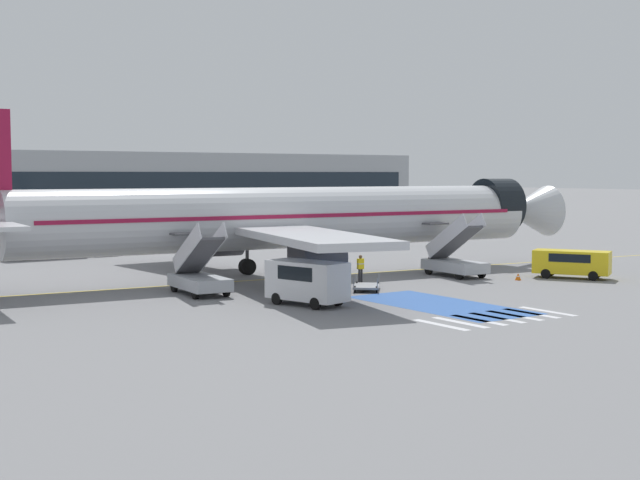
{
  "coord_description": "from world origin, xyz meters",
  "views": [
    {
      "loc": [
        -30.2,
        -49.57,
        6.97
      ],
      "look_at": [
        2.94,
        -1.13,
        2.56
      ],
      "focal_mm": 50.0,
      "sensor_mm": 36.0,
      "label": 1
    }
  ],
  "objects_px": {
    "baggage_cart": "(367,286)",
    "traffic_cone_0": "(518,277)",
    "airliner": "(283,218)",
    "service_van_1": "(572,261)",
    "ground_crew_0": "(318,271)",
    "boarding_stairs_aft": "(199,277)",
    "boarding_stairs_forward": "(454,261)",
    "service_van_0": "(307,279)",
    "ground_crew_1": "(360,266)",
    "fuel_tanker": "(57,235)",
    "terminal_building": "(66,188)"
  },
  "relations": [
    {
      "from": "traffic_cone_0",
      "to": "boarding_stairs_forward",
      "type": "bearing_deg",
      "value": 114.97
    },
    {
      "from": "boarding_stairs_forward",
      "to": "service_van_0",
      "type": "xyz_separation_m",
      "value": [
        -15.63,
        -5.51,
        0.35
      ]
    },
    {
      "from": "boarding_stairs_forward",
      "to": "terminal_building",
      "type": "xyz_separation_m",
      "value": [
        -1.83,
        74.36,
        3.9
      ]
    },
    {
      "from": "baggage_cart",
      "to": "traffic_cone_0",
      "type": "relative_size",
      "value": 6.42
    },
    {
      "from": "service_van_0",
      "to": "fuel_tanker",
      "type": "bearing_deg",
      "value": -100.72
    },
    {
      "from": "airliner",
      "to": "traffic_cone_0",
      "type": "relative_size",
      "value": 103.39
    },
    {
      "from": "ground_crew_1",
      "to": "terminal_building",
      "type": "xyz_separation_m",
      "value": [
        5.47,
        73.48,
        3.92
      ]
    },
    {
      "from": "airliner",
      "to": "ground_crew_0",
      "type": "xyz_separation_m",
      "value": [
        -1.12,
        -5.73,
        -2.9
      ]
    },
    {
      "from": "baggage_cart",
      "to": "terminal_building",
      "type": "distance_m",
      "value": 77.39
    },
    {
      "from": "boarding_stairs_aft",
      "to": "boarding_stairs_forward",
      "type": "bearing_deg",
      "value": -0.0
    },
    {
      "from": "airliner",
      "to": "service_van_0",
      "type": "height_order",
      "value": "airliner"
    },
    {
      "from": "boarding_stairs_forward",
      "to": "ground_crew_0",
      "type": "height_order",
      "value": "boarding_stairs_forward"
    },
    {
      "from": "airliner",
      "to": "terminal_building",
      "type": "xyz_separation_m",
      "value": [
        8.44,
        68.87,
        0.95
      ]
    },
    {
      "from": "boarding_stairs_aft",
      "to": "service_van_1",
      "type": "bearing_deg",
      "value": -11.13
    },
    {
      "from": "boarding_stairs_forward",
      "to": "baggage_cart",
      "type": "bearing_deg",
      "value": -159.99
    },
    {
      "from": "ground_crew_0",
      "to": "fuel_tanker",
      "type": "bearing_deg",
      "value": -27.63
    },
    {
      "from": "boarding_stairs_forward",
      "to": "ground_crew_1",
      "type": "xyz_separation_m",
      "value": [
        -7.3,
        0.88,
        -0.02
      ]
    },
    {
      "from": "fuel_tanker",
      "to": "terminal_building",
      "type": "distance_m",
      "value": 48.56
    },
    {
      "from": "traffic_cone_0",
      "to": "service_van_1",
      "type": "bearing_deg",
      "value": -19.11
    },
    {
      "from": "ground_crew_0",
      "to": "boarding_stairs_forward",
      "type": "bearing_deg",
      "value": -129.07
    },
    {
      "from": "service_van_1",
      "to": "ground_crew_0",
      "type": "relative_size",
      "value": 2.77
    },
    {
      "from": "ground_crew_0",
      "to": "traffic_cone_0",
      "type": "height_order",
      "value": "ground_crew_0"
    },
    {
      "from": "fuel_tanker",
      "to": "ground_crew_1",
      "type": "xyz_separation_m",
      "value": [
        10.57,
        -27.75,
        -0.83
      ]
    },
    {
      "from": "traffic_cone_0",
      "to": "terminal_building",
      "type": "relative_size",
      "value": 0.0
    },
    {
      "from": "ground_crew_1",
      "to": "terminal_building",
      "type": "relative_size",
      "value": 0.02
    },
    {
      "from": "service_van_1",
      "to": "boarding_stairs_forward",
      "type": "bearing_deg",
      "value": 105.91
    },
    {
      "from": "service_van_0",
      "to": "baggage_cart",
      "type": "relative_size",
      "value": 1.61
    },
    {
      "from": "boarding_stairs_forward",
      "to": "ground_crew_1",
      "type": "relative_size",
      "value": 3.05
    },
    {
      "from": "service_van_0",
      "to": "service_van_1",
      "type": "bearing_deg",
      "value": 166.04
    },
    {
      "from": "service_van_0",
      "to": "terminal_building",
      "type": "distance_m",
      "value": 81.13
    },
    {
      "from": "ground_crew_0",
      "to": "traffic_cone_0",
      "type": "relative_size",
      "value": 4.05
    },
    {
      "from": "fuel_tanker",
      "to": "baggage_cart",
      "type": "relative_size",
      "value": 3.36
    },
    {
      "from": "terminal_building",
      "to": "boarding_stairs_forward",
      "type": "bearing_deg",
      "value": -88.59
    },
    {
      "from": "fuel_tanker",
      "to": "terminal_building",
      "type": "height_order",
      "value": "terminal_building"
    },
    {
      "from": "ground_crew_1",
      "to": "airliner",
      "type": "bearing_deg",
      "value": 128.88
    },
    {
      "from": "terminal_building",
      "to": "ground_crew_0",
      "type": "bearing_deg",
      "value": -97.3
    },
    {
      "from": "service_van_0",
      "to": "baggage_cart",
      "type": "distance_m",
      "value": 7.0
    },
    {
      "from": "fuel_tanker",
      "to": "baggage_cart",
      "type": "xyz_separation_m",
      "value": [
        8.46,
        -31.15,
        -1.6
      ]
    },
    {
      "from": "service_van_1",
      "to": "baggage_cart",
      "type": "relative_size",
      "value": 1.74
    },
    {
      "from": "fuel_tanker",
      "to": "traffic_cone_0",
      "type": "height_order",
      "value": "fuel_tanker"
    },
    {
      "from": "boarding_stairs_aft",
      "to": "ground_crew_1",
      "type": "relative_size",
      "value": 3.05
    },
    {
      "from": "boarding_stairs_aft",
      "to": "traffic_cone_0",
      "type": "height_order",
      "value": "boarding_stairs_aft"
    },
    {
      "from": "airliner",
      "to": "traffic_cone_0",
      "type": "xyz_separation_m",
      "value": [
        12.15,
        -9.53,
        -3.76
      ]
    },
    {
      "from": "fuel_tanker",
      "to": "traffic_cone_0",
      "type": "xyz_separation_m",
      "value": [
        19.75,
        -32.67,
        -1.62
      ]
    },
    {
      "from": "baggage_cart",
      "to": "traffic_cone_0",
      "type": "distance_m",
      "value": 11.39
    },
    {
      "from": "ground_crew_0",
      "to": "terminal_building",
      "type": "distance_m",
      "value": 75.31
    },
    {
      "from": "service_van_1",
      "to": "traffic_cone_0",
      "type": "distance_m",
      "value": 4.02
    },
    {
      "from": "fuel_tanker",
      "to": "baggage_cart",
      "type": "distance_m",
      "value": 32.32
    },
    {
      "from": "boarding_stairs_aft",
      "to": "ground_crew_0",
      "type": "xyz_separation_m",
      "value": [
        6.99,
        -1.84,
        0.06
      ]
    },
    {
      "from": "boarding_stairs_aft",
      "to": "baggage_cart",
      "type": "distance_m",
      "value": 9.91
    }
  ]
}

